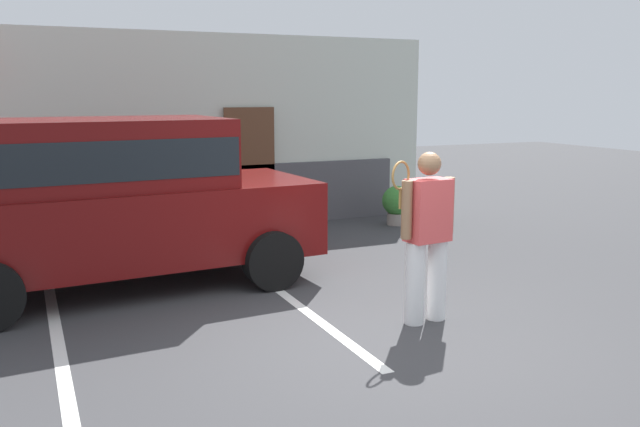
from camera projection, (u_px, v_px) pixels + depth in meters
ground_plane at (384, 340)px, 6.43m from camera, size 40.00×40.00×0.00m
parking_stripe_0 at (56, 332)px, 6.62m from camera, size 0.12×4.40×0.01m
parking_stripe_1 at (292, 300)px, 7.63m from camera, size 0.12×4.40×0.01m
house_frontage at (214, 138)px, 11.56m from camera, size 8.11×0.40×3.35m
parked_suv at (113, 195)px, 7.95m from camera, size 4.71×2.39×2.05m
tennis_player_man at (427, 235)px, 6.79m from camera, size 0.79×0.32×1.77m
potted_plant_by_porch at (397, 203)px, 11.97m from camera, size 0.53×0.53×0.70m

